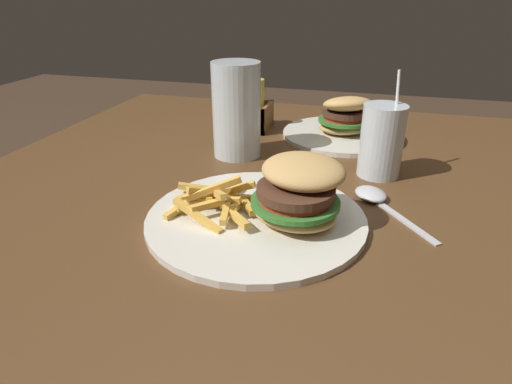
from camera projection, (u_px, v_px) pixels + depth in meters
name	position (u px, v px, depth m)	size (l,w,h in m)	color
dining_table	(305.00, 235.00, 0.75)	(1.22, 1.12, 0.72)	brown
meal_plate_near	(274.00, 205.00, 0.60)	(0.32, 0.32, 0.10)	silver
beer_glass	(237.00, 113.00, 0.82)	(0.09, 0.09, 0.18)	silver
juice_glass	(381.00, 143.00, 0.74)	(0.07, 0.07, 0.18)	silver
spoon	(374.00, 195.00, 0.68)	(0.13, 0.16, 0.02)	silver
meal_plate_far	(344.00, 124.00, 0.95)	(0.27, 0.27, 0.10)	silver
condiment_caddy	(250.00, 110.00, 1.00)	(0.09, 0.09, 0.12)	brown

